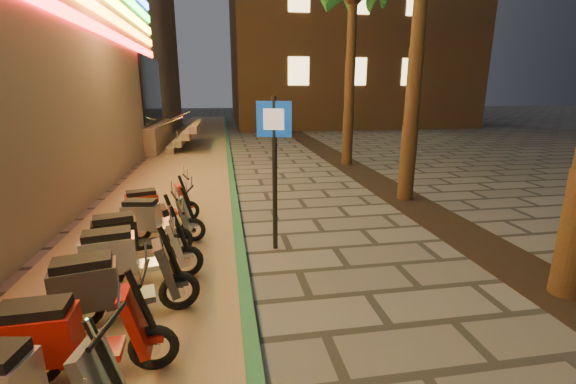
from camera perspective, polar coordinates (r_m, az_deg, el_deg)
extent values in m
cube|color=#8C7251|center=(12.64, -16.05, 1.42)|extent=(3.40, 60.00, 0.01)
cube|color=#235F3B|center=(12.54, -8.33, 1.97)|extent=(0.18, 60.00, 0.10)
cube|color=black|center=(9.08, 22.40, -4.37)|extent=(1.20, 40.00, 0.02)
cube|color=black|center=(20.50, -19.51, 14.05)|extent=(0.08, 5.00, 3.00)
cube|color=gray|center=(21.05, -24.53, 7.54)|extent=(5.00, 6.00, 1.20)
cube|color=gray|center=(20.54, -16.24, 6.87)|extent=(0.35, 5.00, 0.30)
cube|color=gray|center=(20.47, -15.32, 7.76)|extent=(0.35, 5.00, 0.30)
cube|color=gray|center=(20.40, -14.39, 8.64)|extent=(0.35, 5.00, 0.30)
cube|color=gray|center=(20.35, -13.46, 9.54)|extent=(0.35, 5.00, 0.30)
cylinder|color=silver|center=(18.51, -18.41, 9.31)|extent=(2.09, 0.06, 0.81)
cylinder|color=silver|center=(22.46, -16.92, 10.29)|extent=(2.09, 0.06, 0.81)
cube|color=#FEE08B|center=(26.71, 1.58, 17.47)|extent=(1.40, 0.06, 1.80)
cube|color=#FEE08B|center=(27.76, 10.09, 17.17)|extent=(1.40, 0.06, 1.80)
cube|color=#FEE08B|center=(29.31, 17.81, 16.58)|extent=(1.40, 0.06, 1.80)
cube|color=#FEE08B|center=(29.83, 18.57, 25.22)|extent=(1.40, 0.06, 1.80)
cylinder|color=#472D19|center=(10.36, 18.10, 14.32)|extent=(0.40, 0.40, 5.70)
cylinder|color=#472D19|center=(14.98, 9.12, 15.32)|extent=(0.40, 0.40, 5.95)
cylinder|color=black|center=(6.78, -1.98, 2.41)|extent=(0.09, 0.09, 2.74)
cube|color=#0D44B3|center=(6.61, -2.09, 10.73)|extent=(0.58, 0.21, 0.60)
cube|color=white|center=(6.59, -2.13, 10.71)|extent=(0.34, 0.13, 0.35)
cube|color=#9A9AA2|center=(3.69, -26.00, -24.09)|extent=(0.33, 0.44, 0.71)
cylinder|color=black|center=(3.54, -25.29, -21.72)|extent=(0.29, 0.12, 0.75)
cylinder|color=black|center=(3.34, -25.11, -17.35)|extent=(0.14, 0.59, 0.04)
torus|color=black|center=(4.79, -33.47, -20.42)|extent=(0.52, 0.13, 0.52)
cylinder|color=silver|center=(4.79, -33.47, -20.42)|extent=(0.14, 0.11, 0.14)
torus|color=black|center=(4.51, -19.25, -20.92)|extent=(0.52, 0.13, 0.52)
cylinder|color=silver|center=(4.51, -19.25, -20.92)|extent=(0.14, 0.11, 0.14)
cube|color=maroon|center=(4.60, -26.77, -20.40)|extent=(0.56, 0.37, 0.08)
cube|color=maroon|center=(4.61, -33.04, -17.52)|extent=(0.71, 0.41, 0.50)
cube|color=black|center=(4.48, -33.58, -14.36)|extent=(0.63, 0.35, 0.12)
cube|color=maroon|center=(4.35, -21.55, -17.28)|extent=(0.28, 0.41, 0.70)
cylinder|color=black|center=(4.24, -20.86, -14.99)|extent=(0.28, 0.08, 0.74)
cylinder|color=black|center=(4.08, -20.57, -11.09)|extent=(0.07, 0.58, 0.04)
cube|color=maroon|center=(4.44, -19.39, -19.66)|extent=(0.23, 0.15, 0.06)
torus|color=black|center=(5.46, -28.31, -15.10)|extent=(0.55, 0.22, 0.54)
cylinder|color=silver|center=(5.46, -28.31, -15.10)|extent=(0.16, 0.13, 0.14)
torus|color=black|center=(5.43, -15.76, -13.95)|extent=(0.55, 0.22, 0.54)
cylinder|color=silver|center=(5.43, -15.76, -13.95)|extent=(0.16, 0.13, 0.14)
cube|color=#272A2D|center=(5.39, -22.20, -14.24)|extent=(0.63, 0.47, 0.08)
cube|color=#272A2D|center=(5.31, -27.82, -12.22)|extent=(0.79, 0.54, 0.52)
cube|color=black|center=(5.19, -28.22, -9.26)|extent=(0.70, 0.47, 0.12)
cube|color=#272A2D|center=(5.26, -17.62, -10.77)|extent=(0.36, 0.46, 0.73)
cylinder|color=black|center=(5.18, -17.00, -8.62)|extent=(0.29, 0.13, 0.76)
cylinder|color=black|center=(5.06, -16.70, -5.12)|extent=(0.18, 0.59, 0.05)
cube|color=#272A2D|center=(5.37, -15.86, -12.79)|extent=(0.25, 0.19, 0.06)
torus|color=black|center=(6.25, -25.42, -10.92)|extent=(0.54, 0.21, 0.53)
cylinder|color=silver|center=(6.25, -25.42, -10.92)|extent=(0.16, 0.13, 0.14)
torus|color=black|center=(6.24, -14.81, -9.93)|extent=(0.54, 0.21, 0.53)
cylinder|color=silver|center=(6.24, -14.81, -9.93)|extent=(0.16, 0.13, 0.14)
cube|color=silver|center=(6.21, -20.24, -10.13)|extent=(0.62, 0.45, 0.08)
cube|color=silver|center=(6.13, -24.97, -8.36)|extent=(0.78, 0.53, 0.51)
cube|color=black|center=(6.03, -25.27, -5.77)|extent=(0.68, 0.45, 0.12)
cube|color=silver|center=(6.10, -16.37, -7.12)|extent=(0.35, 0.45, 0.72)
cylinder|color=black|center=(6.03, -15.84, -5.25)|extent=(0.29, 0.13, 0.75)
cylinder|color=black|center=(5.93, -15.57, -2.24)|extent=(0.16, 0.59, 0.04)
cube|color=silver|center=(6.20, -14.89, -8.90)|extent=(0.25, 0.19, 0.06)
torus|color=black|center=(7.05, -24.62, -8.02)|extent=(0.51, 0.23, 0.50)
cylinder|color=silver|center=(7.05, -24.62, -8.02)|extent=(0.16, 0.13, 0.14)
torus|color=black|center=(7.11, -15.86, -6.98)|extent=(0.51, 0.23, 0.50)
cylinder|color=silver|center=(7.11, -15.86, -6.98)|extent=(0.16, 0.13, 0.14)
cube|color=black|center=(7.05, -20.32, -7.23)|extent=(0.60, 0.46, 0.08)
cube|color=black|center=(6.95, -24.23, -5.81)|extent=(0.75, 0.54, 0.48)
cube|color=black|center=(6.86, -24.48, -3.62)|extent=(0.66, 0.46, 0.12)
cube|color=black|center=(6.98, -17.15, -4.61)|extent=(0.35, 0.44, 0.68)
cylinder|color=black|center=(6.93, -16.72, -3.04)|extent=(0.27, 0.14, 0.72)
cylinder|color=black|center=(6.85, -16.51, -0.53)|extent=(0.19, 0.55, 0.04)
cube|color=black|center=(7.07, -15.93, -6.11)|extent=(0.24, 0.19, 0.06)
torus|color=black|center=(7.93, -21.22, -5.23)|extent=(0.49, 0.17, 0.48)
cylinder|color=silver|center=(7.93, -21.22, -5.23)|extent=(0.14, 0.11, 0.13)
torus|color=black|center=(7.62, -13.87, -5.43)|extent=(0.49, 0.17, 0.48)
cylinder|color=silver|center=(7.62, -13.87, -5.43)|extent=(0.14, 0.11, 0.13)
cube|color=#ADADB5|center=(7.75, -17.71, -5.08)|extent=(0.55, 0.39, 0.07)
cube|color=#ADADB5|center=(7.82, -20.90, -3.39)|extent=(0.70, 0.45, 0.46)
cube|color=black|center=(7.74, -21.08, -1.50)|extent=(0.61, 0.38, 0.11)
cube|color=#ADADB5|center=(7.55, -14.98, -3.16)|extent=(0.30, 0.41, 0.65)
cylinder|color=black|center=(7.48, -14.59, -1.82)|extent=(0.26, 0.10, 0.69)
cylinder|color=black|center=(7.39, -14.39, 0.39)|extent=(0.13, 0.54, 0.04)
cube|color=#ADADB5|center=(7.59, -13.92, -4.64)|extent=(0.22, 0.16, 0.06)
torus|color=black|center=(8.65, -21.11, -3.59)|extent=(0.48, 0.22, 0.47)
cylinder|color=silver|center=(8.65, -21.11, -3.59)|extent=(0.15, 0.12, 0.13)
torus|color=black|center=(8.77, -14.47, -2.78)|extent=(0.48, 0.22, 0.47)
cylinder|color=silver|center=(8.77, -14.47, -2.78)|extent=(0.15, 0.12, 0.13)
cube|color=maroon|center=(8.68, -17.84, -2.96)|extent=(0.57, 0.44, 0.07)
cube|color=maroon|center=(8.58, -20.79, -1.85)|extent=(0.71, 0.52, 0.46)
cube|color=black|center=(8.51, -20.95, -0.15)|extent=(0.63, 0.44, 0.11)
cube|color=maroon|center=(8.66, -15.43, -0.92)|extent=(0.34, 0.42, 0.64)
cylinder|color=black|center=(8.63, -15.09, 0.29)|extent=(0.26, 0.13, 0.68)
cylinder|color=black|center=(8.57, -14.93, 2.22)|extent=(0.19, 0.52, 0.04)
cube|color=maroon|center=(8.74, -14.51, -2.09)|extent=(0.23, 0.18, 0.05)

